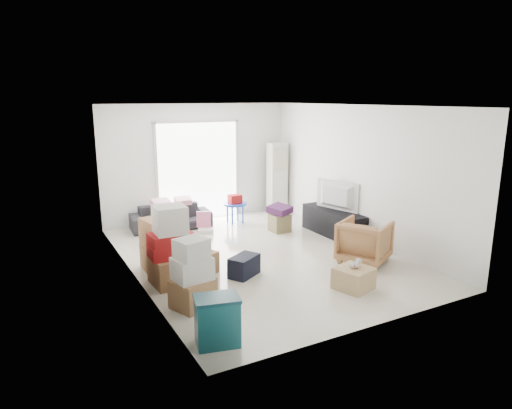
{
  "coord_description": "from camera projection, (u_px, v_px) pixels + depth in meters",
  "views": [
    {
      "loc": [
        -3.8,
        -6.97,
        2.85
      ],
      "look_at": [
        0.04,
        0.2,
        0.92
      ],
      "focal_mm": 32.0,
      "sensor_mm": 36.0,
      "label": 1
    }
  ],
  "objects": [
    {
      "name": "plush_bunny",
      "position": [
        355.0,
        264.0,
        6.88
      ],
      "size": [
        0.25,
        0.15,
        0.13
      ],
      "rotation": [
        0.0,
        0.0,
        0.24
      ],
      "color": "#B2ADA8",
      "rests_on": "wood_crate"
    },
    {
      "name": "duffel_bag",
      "position": [
        244.0,
        266.0,
        7.41
      ],
      "size": [
        0.61,
        0.54,
        0.34
      ],
      "primitive_type": "cube",
      "rotation": [
        0.0,
        0.0,
        0.53
      ],
      "color": "black",
      "rests_on": "room_shell"
    },
    {
      "name": "storage_bins",
      "position": [
        217.0,
        321.0,
        5.33
      ],
      "size": [
        0.59,
        0.47,
        0.6
      ],
      "rotation": [
        0.0,
        0.0,
        -0.23
      ],
      "color": "#134F58",
      "rests_on": "room_shell"
    },
    {
      "name": "toy_walker",
      "position": [
        205.0,
        226.0,
        9.84
      ],
      "size": [
        0.41,
        0.4,
        0.44
      ],
      "rotation": [
        0.0,
        0.0,
        -0.42
      ],
      "color": "silver",
      "rests_on": "room_shell"
    },
    {
      "name": "box_stack_b",
      "position": [
        171.0,
        250.0,
        7.02
      ],
      "size": [
        0.67,
        0.64,
        1.25
      ],
      "rotation": [
        0.0,
        0.0,
        -0.02
      ],
      "color": "#9A6E45",
      "rests_on": "room_shell"
    },
    {
      "name": "box_stack_c",
      "position": [
        159.0,
        244.0,
        7.72
      ],
      "size": [
        0.58,
        0.58,
        0.87
      ],
      "rotation": [
        0.0,
        0.0,
        0.16
      ],
      "color": "#9A6E45",
      "rests_on": "room_shell"
    },
    {
      "name": "sliding_door",
      "position": [
        198.0,
        167.0,
        10.64
      ],
      "size": [
        2.1,
        0.04,
        2.33
      ],
      "color": "white",
      "rests_on": "room_shell"
    },
    {
      "name": "ottoman",
      "position": [
        280.0,
        223.0,
        9.86
      ],
      "size": [
        0.39,
        0.39,
        0.38
      ],
      "primitive_type": "cube",
      "rotation": [
        0.0,
        0.0,
        0.01
      ],
      "color": "olive",
      "rests_on": "room_shell"
    },
    {
      "name": "loose_box",
      "position": [
        202.0,
        263.0,
        7.54
      ],
      "size": [
        0.57,
        0.57,
        0.35
      ],
      "primitive_type": "cube",
      "rotation": [
        0.0,
        0.0,
        0.45
      ],
      "color": "#9A6E45",
      "rests_on": "room_shell"
    },
    {
      "name": "television",
      "position": [
        334.0,
        207.0,
        9.51
      ],
      "size": [
        0.85,
        1.17,
        0.14
      ],
      "primitive_type": "imported",
      "rotation": [
        0.0,
        0.0,
        1.83
      ],
      "color": "black",
      "rests_on": "tv_console"
    },
    {
      "name": "box_stack_a",
      "position": [
        193.0,
        277.0,
        6.26
      ],
      "size": [
        0.67,
        0.62,
        0.98
      ],
      "rotation": [
        0.0,
        0.0,
        0.28
      ],
      "color": "#9A6E45",
      "rests_on": "room_shell"
    },
    {
      "name": "ac_tower",
      "position": [
        277.0,
        178.0,
        11.34
      ],
      "size": [
        0.45,
        0.3,
        1.75
      ],
      "primitive_type": "cube",
      "color": "beige",
      "rests_on": "room_shell"
    },
    {
      "name": "sofa",
      "position": [
        171.0,
        213.0,
        10.05
      ],
      "size": [
        1.77,
        0.66,
        0.68
      ],
      "primitive_type": "imported",
      "rotation": [
        0.0,
        0.0,
        -0.09
      ],
      "color": "#28282D",
      "rests_on": "room_shell"
    },
    {
      "name": "blanket",
      "position": [
        280.0,
        211.0,
        9.8
      ],
      "size": [
        0.55,
        0.55,
        0.14
      ],
      "primitive_type": "cube",
      "rotation": [
        0.0,
        0.0,
        0.4
      ],
      "color": "#461F4E",
      "rests_on": "ottoman"
    },
    {
      "name": "kids_table",
      "position": [
        235.0,
        203.0,
        10.46
      ],
      "size": [
        0.54,
        0.54,
        0.66
      ],
      "rotation": [
        0.0,
        0.0,
        0.26
      ],
      "color": "blue",
      "rests_on": "room_shell"
    },
    {
      "name": "pillow_left",
      "position": [
        161.0,
        197.0,
        9.87
      ],
      "size": [
        0.39,
        0.32,
        0.11
      ],
      "primitive_type": "cube",
      "rotation": [
        0.0,
        0.0,
        0.1
      ],
      "color": "#F7B4BF",
      "rests_on": "sofa"
    },
    {
      "name": "armchair",
      "position": [
        365.0,
        239.0,
        7.99
      ],
      "size": [
        1.04,
        1.06,
        0.82
      ],
      "primitive_type": "imported",
      "rotation": [
        0.0,
        0.0,
        2.07
      ],
      "color": "#A06D47",
      "rests_on": "room_shell"
    },
    {
      "name": "pillow_right",
      "position": [
        183.0,
        194.0,
        10.1
      ],
      "size": [
        0.4,
        0.33,
        0.13
      ],
      "primitive_type": "cube",
      "rotation": [
        0.0,
        0.0,
        -0.07
      ],
      "color": "#F7B4BF",
      "rests_on": "sofa"
    },
    {
      "name": "tv_console",
      "position": [
        333.0,
        223.0,
        9.59
      ],
      "size": [
        0.48,
        1.62,
        0.54
      ],
      "primitive_type": "cube",
      "color": "black",
      "rests_on": "room_shell"
    },
    {
      "name": "room_shell",
      "position": [
        259.0,
        184.0,
        8.07
      ],
      "size": [
        4.98,
        6.48,
        3.18
      ],
      "color": "beige",
      "rests_on": "ground"
    },
    {
      "name": "wood_crate",
      "position": [
        354.0,
        278.0,
        6.92
      ],
      "size": [
        0.61,
        0.61,
        0.33
      ],
      "primitive_type": "cube",
      "rotation": [
        0.0,
        0.0,
        0.28
      ],
      "color": "tan",
      "rests_on": "room_shell"
    }
  ]
}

